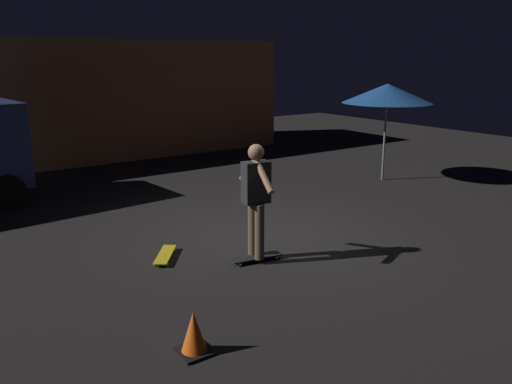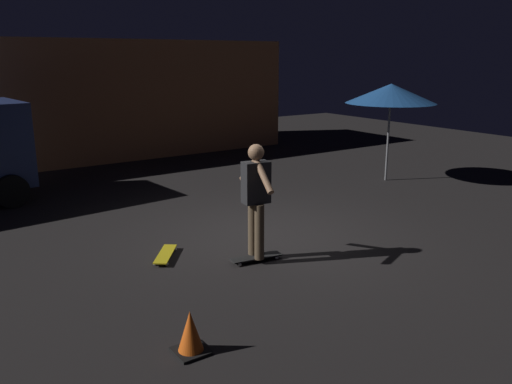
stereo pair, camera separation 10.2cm
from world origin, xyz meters
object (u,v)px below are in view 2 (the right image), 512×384
Objects in this scene: skateboard_ridden at (256,257)px; traffic_cone at (190,334)px; skateboard_spare at (165,254)px; skater at (256,193)px; patio_umbrella at (391,94)px.

traffic_cone reaches higher than skateboard_ridden.
skateboard_spare is 1.68m from skater.
skater is at bearing 40.28° from traffic_cone.
patio_umbrella reaches higher than skateboard_ridden.
skateboard_spare is at bearing 140.34° from skateboard_ridden.
skateboard_ridden is 1.36m from skateboard_spare.
skateboard_spare is at bearing 140.34° from skater.
skateboard_ridden is at bearing 135.00° from skater.
skateboard_ridden is at bearing 40.28° from traffic_cone.
skateboard_spare is 0.44× the size of skater.
traffic_cone reaches higher than skateboard_spare.
traffic_cone is (-0.91, -2.53, 0.16)m from skateboard_spare.
skateboard_ridden is at bearing -39.66° from skateboard_spare.
patio_umbrella is 3.10× the size of skateboard_spare.
patio_umbrella is 8.76m from traffic_cone.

